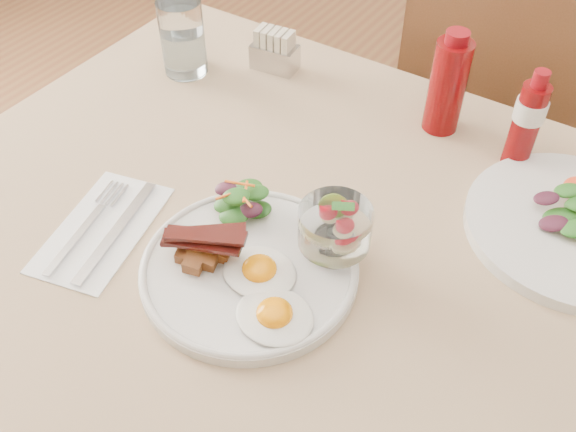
% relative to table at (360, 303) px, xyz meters
% --- Properties ---
extents(table, '(1.33, 0.88, 0.75)m').
position_rel_table_xyz_m(table, '(0.00, 0.00, 0.00)').
color(table, '#58311B').
rests_on(table, ground).
extents(chair_far, '(0.42, 0.42, 0.93)m').
position_rel_table_xyz_m(chair_far, '(0.00, 0.66, -0.14)').
color(chair_far, '#58311B').
rests_on(chair_far, ground).
extents(main_plate, '(0.28, 0.28, 0.02)m').
position_rel_table_xyz_m(main_plate, '(-0.12, -0.10, 0.10)').
color(main_plate, silver).
rests_on(main_plate, table).
extents(fried_eggs, '(0.16, 0.14, 0.03)m').
position_rel_table_xyz_m(fried_eggs, '(-0.07, -0.13, 0.11)').
color(fried_eggs, silver).
rests_on(fried_eggs, main_plate).
extents(bacon_potato_pile, '(0.11, 0.08, 0.05)m').
position_rel_table_xyz_m(bacon_potato_pile, '(-0.17, -0.12, 0.13)').
color(bacon_potato_pile, brown).
rests_on(bacon_potato_pile, main_plate).
extents(side_salad, '(0.08, 0.08, 0.04)m').
position_rel_table_xyz_m(side_salad, '(-0.18, -0.03, 0.12)').
color(side_salad, '#1A4713').
rests_on(side_salad, main_plate).
extents(fruit_cup, '(0.09, 0.09, 0.09)m').
position_rel_table_xyz_m(fruit_cup, '(-0.04, -0.02, 0.16)').
color(fruit_cup, white).
rests_on(fruit_cup, main_plate).
extents(ketchup_bottle, '(0.08, 0.08, 0.17)m').
position_rel_table_xyz_m(ketchup_bottle, '(-0.04, 0.32, 0.17)').
color(ketchup_bottle, '#600507').
rests_on(ketchup_bottle, table).
extents(hot_sauce_bottle, '(0.06, 0.06, 0.16)m').
position_rel_table_xyz_m(hot_sauce_bottle, '(0.09, 0.30, 0.17)').
color(hot_sauce_bottle, '#600507').
rests_on(hot_sauce_bottle, table).
extents(sugar_caddy, '(0.09, 0.06, 0.08)m').
position_rel_table_xyz_m(sugar_caddy, '(-0.36, 0.32, 0.12)').
color(sugar_caddy, silver).
rests_on(sugar_caddy, table).
extents(water_glass, '(0.08, 0.08, 0.13)m').
position_rel_table_xyz_m(water_glass, '(-0.49, 0.23, 0.15)').
color(water_glass, white).
rests_on(water_glass, table).
extents(napkin_cutlery, '(0.16, 0.23, 0.01)m').
position_rel_table_xyz_m(napkin_cutlery, '(-0.33, -0.15, 0.09)').
color(napkin_cutlery, white).
rests_on(napkin_cutlery, table).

